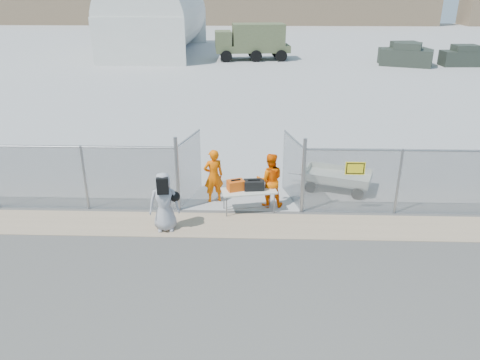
{
  "coord_description": "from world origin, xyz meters",
  "views": [
    {
      "loc": [
        0.45,
        -11.7,
        6.86
      ],
      "look_at": [
        0.0,
        2.0,
        1.1
      ],
      "focal_mm": 35.0,
      "sensor_mm": 36.0,
      "label": 1
    }
  ],
  "objects_px": {
    "folding_table": "(249,201)",
    "security_worker_right": "(270,180)",
    "utility_trailer": "(337,179)",
    "visitor": "(164,202)",
    "security_worker_left": "(214,176)"
  },
  "relations": [
    {
      "from": "security_worker_right",
      "to": "visitor",
      "type": "xyz_separation_m",
      "value": [
        -3.17,
        -1.75,
        -0.01
      ]
    },
    {
      "from": "utility_trailer",
      "to": "folding_table",
      "type": "bearing_deg",
      "value": -129.72
    },
    {
      "from": "folding_table",
      "to": "utility_trailer",
      "type": "height_order",
      "value": "folding_table"
    },
    {
      "from": "visitor",
      "to": "utility_trailer",
      "type": "bearing_deg",
      "value": 21.6
    },
    {
      "from": "security_worker_left",
      "to": "security_worker_right",
      "type": "distance_m",
      "value": 1.9
    },
    {
      "from": "security_worker_right",
      "to": "utility_trailer",
      "type": "bearing_deg",
      "value": -151.8
    },
    {
      "from": "security_worker_right",
      "to": "folding_table",
      "type": "bearing_deg",
      "value": 30.06
    },
    {
      "from": "folding_table",
      "to": "visitor",
      "type": "relative_size",
      "value": 0.95
    },
    {
      "from": "security_worker_right",
      "to": "utility_trailer",
      "type": "height_order",
      "value": "security_worker_right"
    },
    {
      "from": "visitor",
      "to": "utility_trailer",
      "type": "distance_m",
      "value": 6.53
    },
    {
      "from": "security_worker_left",
      "to": "visitor",
      "type": "xyz_separation_m",
      "value": [
        -1.29,
        -2.04,
        -0.01
      ]
    },
    {
      "from": "folding_table",
      "to": "security_worker_left",
      "type": "bearing_deg",
      "value": 137.1
    },
    {
      "from": "folding_table",
      "to": "security_worker_right",
      "type": "bearing_deg",
      "value": 20.53
    },
    {
      "from": "visitor",
      "to": "utility_trailer",
      "type": "height_order",
      "value": "visitor"
    },
    {
      "from": "visitor",
      "to": "utility_trailer",
      "type": "xyz_separation_m",
      "value": [
        5.65,
        3.22,
        -0.55
      ]
    }
  ]
}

